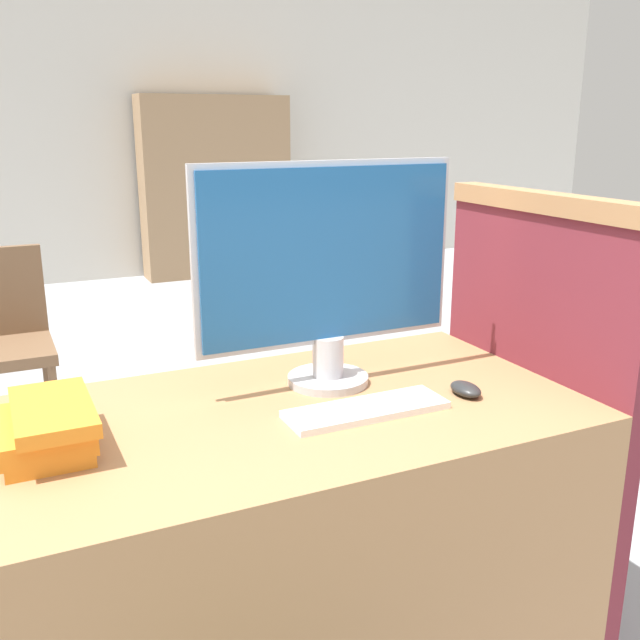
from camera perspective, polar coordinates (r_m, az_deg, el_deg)
The scene contains 8 objects.
wall_back at distance 6.70m, azimuth -21.28°, elevation 14.58°, with size 12.00×0.06×2.80m.
desk at distance 1.81m, azimuth -3.31°, elevation -18.66°, with size 1.41×0.74×0.78m.
carrel_divider at distance 2.03m, azimuth 16.42°, elevation -7.65°, with size 0.07×0.69×1.24m.
monitor at distance 1.71m, azimuth 0.64°, elevation 4.15°, with size 0.67×0.20×0.55m.
keyboard at distance 1.61m, azimuth 3.73°, elevation -7.16°, with size 0.37×0.12×0.02m.
mouse at distance 1.74m, azimuth 11.57°, elevation -5.44°, with size 0.06×0.09×0.03m.
book_stack at distance 1.53m, azimuth -21.02°, elevation -8.00°, with size 0.18×0.28×0.10m.
bookshelf_far at distance 6.76m, azimuth -8.32°, elevation 10.48°, with size 1.37×0.32×1.63m.
Camera 1 is at (-0.55, -1.02, 1.41)m, focal length 40.00 mm.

